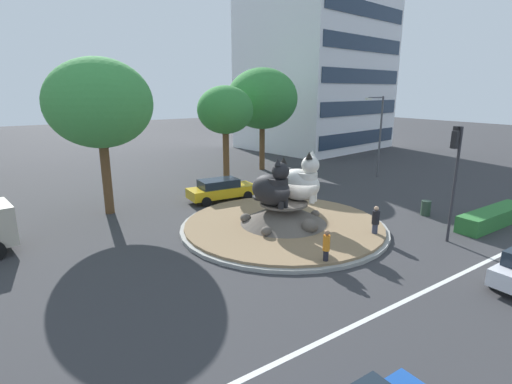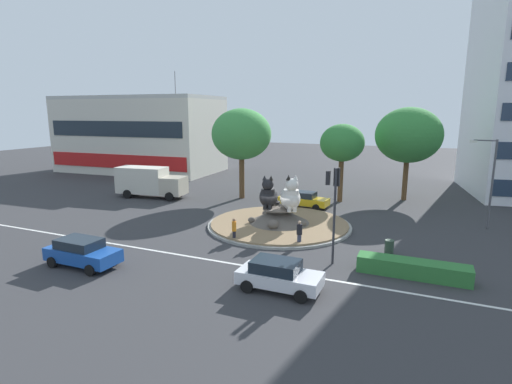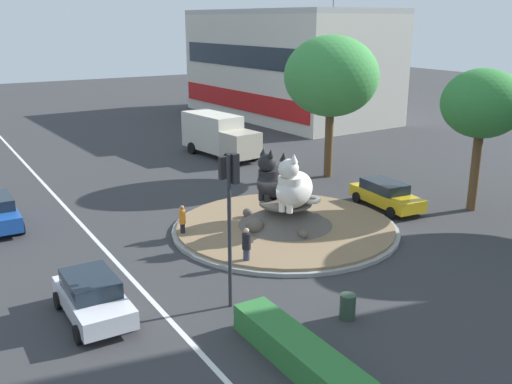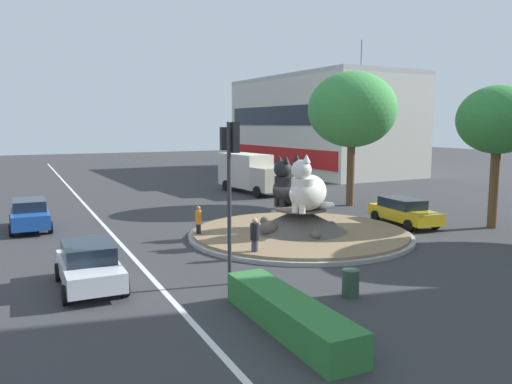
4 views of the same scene
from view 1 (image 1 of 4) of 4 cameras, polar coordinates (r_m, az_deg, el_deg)
ground_plane at (r=21.44m, az=4.01°, el=-5.29°), size 160.00×160.00×0.00m
lane_centreline at (r=16.29m, az=23.29°, el=-13.30°), size 112.00×0.20×0.01m
roundabout_island at (r=21.28m, az=4.04°, el=-4.11°), size 11.16×11.16×1.48m
cat_statue_black at (r=20.12m, az=2.47°, el=0.61°), size 1.97×2.89×2.59m
cat_statue_white at (r=21.17m, az=6.54°, el=1.42°), size 2.47×3.00×2.76m
traffic_light_mast at (r=20.77m, az=27.11°, el=4.27°), size 0.73×0.51×5.68m
office_tower at (r=52.31m, az=8.97°, el=21.99°), size 17.88×15.92×28.12m
clipped_hedge_strip at (r=25.43m, az=31.39°, el=-3.18°), size 5.82×1.20×0.90m
broadleaf_tree_behind_island at (r=24.52m, az=-21.95°, el=11.90°), size 6.02×6.02×9.14m
second_tree_near_tower at (r=30.38m, az=-4.53°, el=11.79°), size 4.27×4.27×7.66m
third_tree_left at (r=36.33m, az=0.92°, el=13.47°), size 6.41×6.41×9.26m
streetlight_arm at (r=34.84m, az=17.52°, el=8.49°), size 1.84×0.45×6.80m
pedestrian_orange_shirt at (r=16.81m, az=10.23°, el=-8.00°), size 0.30×0.30×1.68m
pedestrian_black_shirt at (r=20.49m, az=17.07°, el=-4.19°), size 0.37×0.37×1.73m
sedan_on_far_lane at (r=26.52m, az=-5.14°, el=0.40°), size 4.72×2.24×1.49m
litter_bin at (r=25.53m, az=23.59°, el=-2.16°), size 0.56×0.56×0.90m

